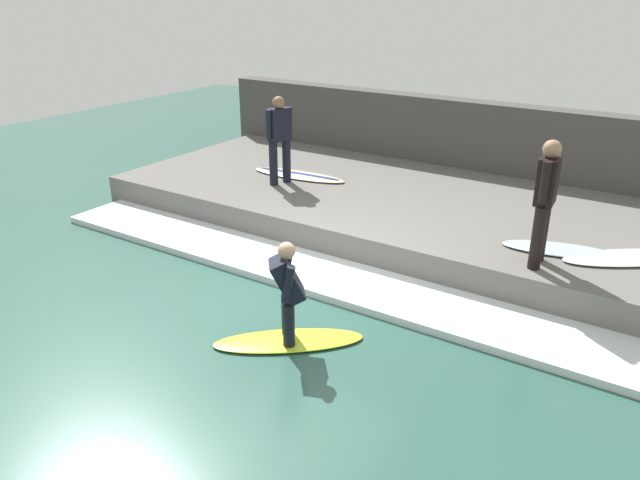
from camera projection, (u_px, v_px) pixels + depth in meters
The scene contains 11 objects.
ground_plane at pixel (297, 299), 8.76m from camera, with size 28.00×28.00×0.00m, color #2D564C.
concrete_ledge at pixel (408, 210), 11.38m from camera, with size 4.40×11.04×0.53m, color #66635E.
back_wall at pixel (462, 146), 13.00m from camera, with size 0.50×11.59×1.89m, color #474442.
wave_foam_crest at pixel (326, 277), 9.31m from camera, with size 1.18×10.49×0.11m, color silver.
surfboard_riding at pixel (289, 341), 7.71m from camera, with size 1.61×1.78×0.06m.
surfer_riding at pixel (287, 287), 7.42m from camera, with size 0.54×0.55×1.29m.
surfer_waiting_near at pixel (279, 135), 11.64m from camera, with size 0.54×0.37×1.66m.
surfboard_waiting_near at pixel (299, 175), 12.40m from camera, with size 0.73×2.06×0.07m.
surfer_waiting_far at pixel (545, 197), 8.23m from camera, with size 0.58×0.28×1.74m.
surfboard_waiting_far at pixel (560, 250), 8.98m from camera, with size 0.93×1.70×0.06m.
surfboard_spare at pixel (630, 258), 8.72m from camera, with size 1.68×1.89×0.06m.
Camera 1 is at (-6.30, -4.53, 4.16)m, focal length 35.00 mm.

